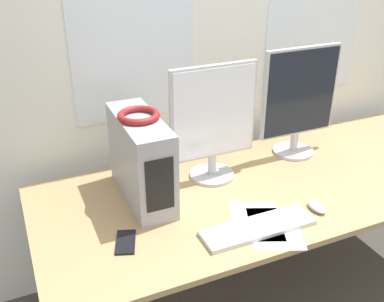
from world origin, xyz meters
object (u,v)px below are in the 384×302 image
(cell_phone, at_px, (126,242))
(headphones, at_px, (139,115))
(keyboard, at_px, (258,227))
(monitor_main, at_px, (213,121))
(mouse, at_px, (317,207))
(monitor_right_near, at_px, (299,100))
(pc_tower, at_px, (141,159))

(cell_phone, bearing_deg, headphones, 79.40)
(keyboard, bearing_deg, monitor_main, 87.84)
(keyboard, xyz_separation_m, mouse, (0.32, 0.02, 0.00))
(keyboard, bearing_deg, monitor_right_near, 43.96)
(monitor_right_near, height_order, keyboard, monitor_right_near)
(pc_tower, relative_size, monitor_main, 0.85)
(headphones, xyz_separation_m, cell_phone, (-0.17, -0.30, -0.41))
(cell_phone, bearing_deg, keyboard, 5.03)
(pc_tower, height_order, monitor_right_near, monitor_right_near)
(pc_tower, xyz_separation_m, monitor_right_near, (0.92, 0.10, 0.11))
(headphones, distance_m, monitor_right_near, 0.93)
(pc_tower, xyz_separation_m, cell_phone, (-0.17, -0.30, -0.20))
(monitor_right_near, xyz_separation_m, mouse, (-0.23, -0.51, -0.30))
(mouse, bearing_deg, pc_tower, 148.44)
(headphones, bearing_deg, pc_tower, -90.00)
(monitor_right_near, relative_size, keyboard, 1.20)
(headphones, height_order, monitor_main, monitor_main)
(monitor_main, bearing_deg, cell_phone, -148.33)
(monitor_main, bearing_deg, monitor_right_near, 5.71)
(monitor_right_near, height_order, cell_phone, monitor_right_near)
(pc_tower, relative_size, monitor_right_near, 0.83)
(pc_tower, height_order, headphones, headphones)
(monitor_main, distance_m, cell_phone, 0.72)
(headphones, xyz_separation_m, monitor_main, (0.38, 0.04, -0.11))
(keyboard, bearing_deg, pc_tower, 129.64)
(monitor_right_near, bearing_deg, pc_tower, -174.06)
(headphones, distance_m, mouse, 0.90)
(headphones, distance_m, monitor_main, 0.40)
(headphones, height_order, monitor_right_near, monitor_right_near)
(keyboard, bearing_deg, headphones, 129.59)
(monitor_main, relative_size, monitor_right_near, 0.97)
(monitor_main, distance_m, mouse, 0.62)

